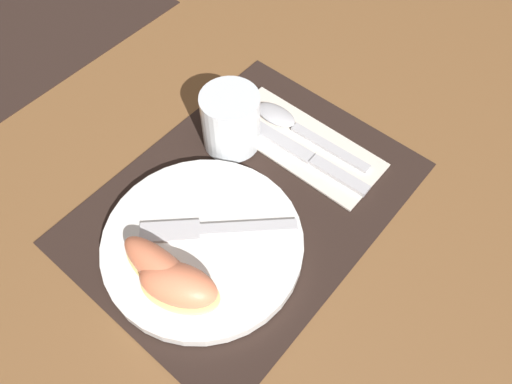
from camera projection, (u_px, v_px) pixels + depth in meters
The scene contains 11 objects.
ground_plane at pixel (245, 202), 0.65m from camera, with size 3.00×3.00×0.00m, color brown.
placemat at pixel (245, 201), 0.65m from camera, with size 0.43×0.32×0.00m.
placemat_far at pixel (23, 24), 0.84m from camera, with size 0.43×0.32×0.00m.
plate at pixel (203, 244), 0.60m from camera, with size 0.24×0.24×0.02m.
juice_glass at pixel (231, 123), 0.67m from camera, with size 0.08×0.08×0.09m.
napkin at pixel (305, 146), 0.69m from camera, with size 0.10×0.23×0.00m.
knife at pixel (303, 153), 0.68m from camera, with size 0.03×0.22×0.01m.
spoon at pixel (290, 123), 0.71m from camera, with size 0.04×0.19×0.01m.
fork at pixel (207, 230), 0.60m from camera, with size 0.15×0.15×0.00m.
citrus_wedge_0 at pixel (164, 272), 0.55m from camera, with size 0.04×0.13×0.04m.
citrus_wedge_1 at pixel (178, 285), 0.54m from camera, with size 0.08×0.11×0.04m.
Camera 1 is at (-0.26, -0.24, 0.55)m, focal length 35.00 mm.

